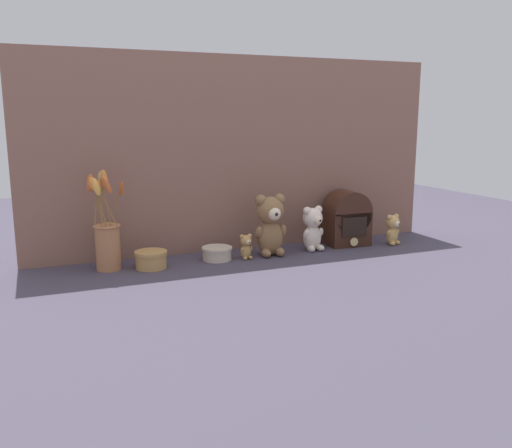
{
  "coord_description": "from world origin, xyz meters",
  "views": [
    {
      "loc": [
        -0.75,
        -1.82,
        0.52
      ],
      "look_at": [
        0.0,
        0.02,
        0.12
      ],
      "focal_mm": 38.0,
      "sensor_mm": 36.0,
      "label": 1
    }
  ],
  "objects": [
    {
      "name": "ground_plane",
      "position": [
        0.0,
        0.0,
        0.0
      ],
      "size": [
        4.0,
        4.0,
        0.0
      ],
      "primitive_type": "plane",
      "color": "#3D3847"
    },
    {
      "name": "backdrop_wall",
      "position": [
        0.0,
        0.17,
        0.37
      ],
      "size": [
        1.66,
        0.02,
        0.75
      ],
      "color": "#845B4C",
      "rests_on": "ground"
    },
    {
      "name": "teddy_bear_large",
      "position": [
        0.06,
        0.01,
        0.12
      ],
      "size": [
        0.13,
        0.12,
        0.23
      ],
      "color": "olive",
      "rests_on": "ground"
    },
    {
      "name": "teddy_bear_medium",
      "position": [
        0.24,
        0.02,
        0.09
      ],
      "size": [
        0.1,
        0.09,
        0.18
      ],
      "color": "beige",
      "rests_on": "ground"
    },
    {
      "name": "teddy_bear_small",
      "position": [
        0.59,
        -0.02,
        0.07
      ],
      "size": [
        0.07,
        0.06,
        0.13
      ],
      "color": "tan",
      "rests_on": "ground"
    },
    {
      "name": "teddy_bear_tiny",
      "position": [
        -0.05,
        -0.0,
        0.05
      ],
      "size": [
        0.05,
        0.05,
        0.09
      ],
      "color": "tan",
      "rests_on": "ground"
    },
    {
      "name": "flower_vase",
      "position": [
        -0.54,
        0.04,
        0.11
      ],
      "size": [
        0.13,
        0.14,
        0.35
      ],
      "color": "#AD7047",
      "rests_on": "ground"
    },
    {
      "name": "vintage_radio",
      "position": [
        0.42,
        0.06,
        0.11
      ],
      "size": [
        0.18,
        0.14,
        0.22
      ],
      "color": "#381E14",
      "rests_on": "ground"
    },
    {
      "name": "decorative_tin_tall",
      "position": [
        -0.15,
        0.03,
        0.02
      ],
      "size": [
        0.11,
        0.11,
        0.05
      ],
      "color": "beige",
      "rests_on": "ground"
    },
    {
      "name": "decorative_tin_short",
      "position": [
        -0.4,
        0.01,
        0.03
      ],
      "size": [
        0.11,
        0.11,
        0.06
      ],
      "color": "tan",
      "rests_on": "ground"
    }
  ]
}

